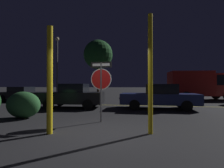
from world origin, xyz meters
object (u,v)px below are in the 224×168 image
(passing_car_1, at_px, (22,94))
(street_lamp, at_px, (57,60))
(hedge_bush_1, at_px, (23,105))
(passing_car_3, at_px, (159,97))
(yellow_pole_right, at_px, (150,74))
(delivery_truck, at_px, (203,84))
(stop_sign, at_px, (101,80))
(yellow_pole_left, at_px, (50,80))
(tree_0, at_px, (98,55))
(passing_car_2, at_px, (73,96))

(passing_car_1, height_order, street_lamp, street_lamp)
(hedge_bush_1, distance_m, passing_car_3, 7.34)
(yellow_pole_right, height_order, delivery_truck, yellow_pole_right)
(stop_sign, height_order, passing_car_3, stop_sign)
(yellow_pole_left, distance_m, street_lamp, 15.35)
(tree_0, bearing_deg, hedge_bush_1, -88.25)
(passing_car_3, height_order, street_lamp, street_lamp)
(passing_car_1, bearing_deg, yellow_pole_right, 52.02)
(passing_car_1, xyz_separation_m, tree_0, (4.72, 8.61, 4.82))
(passing_car_1, bearing_deg, hedge_bush_1, 38.13)
(yellow_pole_left, bearing_deg, passing_car_1, 129.65)
(yellow_pole_left, bearing_deg, street_lamp, 115.77)
(stop_sign, xyz_separation_m, yellow_pole_left, (-1.12, -1.85, -0.06))
(stop_sign, xyz_separation_m, hedge_bush_1, (-3.49, 0.26, -1.07))
(hedge_bush_1, height_order, passing_car_3, passing_car_3)
(yellow_pole_left, bearing_deg, hedge_bush_1, 138.42)
(passing_car_1, bearing_deg, tree_0, 152.92)
(yellow_pole_left, bearing_deg, yellow_pole_right, 9.00)
(passing_car_1, xyz_separation_m, passing_car_3, (11.32, -2.99, 0.08))
(delivery_truck, bearing_deg, street_lamp, -93.75)
(hedge_bush_1, relative_size, passing_car_3, 0.32)
(stop_sign, height_order, street_lamp, street_lamp)
(street_lamp, bearing_deg, passing_car_3, -35.87)
(stop_sign, relative_size, hedge_bush_1, 1.56)
(yellow_pole_right, relative_size, tree_0, 0.47)
(stop_sign, relative_size, passing_car_2, 0.58)
(yellow_pole_left, relative_size, hedge_bush_1, 2.11)
(stop_sign, relative_size, passing_car_3, 0.50)
(stop_sign, bearing_deg, yellow_pole_left, -118.43)
(passing_car_1, relative_size, passing_car_3, 0.92)
(yellow_pole_left, bearing_deg, delivery_truck, 57.29)
(passing_car_2, relative_size, street_lamp, 0.58)
(delivery_truck, bearing_deg, hedge_bush_1, -48.00)
(passing_car_2, bearing_deg, tree_0, 2.67)
(hedge_bush_1, relative_size, passing_car_2, 0.37)
(hedge_bush_1, distance_m, passing_car_1, 8.74)
(hedge_bush_1, distance_m, street_lamp, 12.79)
(hedge_bush_1, relative_size, street_lamp, 0.22)
(delivery_truck, bearing_deg, passing_car_3, -37.76)
(passing_car_1, height_order, passing_car_2, passing_car_2)
(yellow_pole_left, height_order, yellow_pole_right, yellow_pole_right)
(passing_car_3, bearing_deg, hedge_bush_1, 125.01)
(passing_car_1, relative_size, tree_0, 0.57)
(stop_sign, xyz_separation_m, passing_car_3, (2.63, 4.29, -0.90))
(stop_sign, distance_m, passing_car_3, 5.12)
(passing_car_3, height_order, tree_0, tree_0)
(stop_sign, distance_m, delivery_truck, 14.11)
(passing_car_1, bearing_deg, street_lamp, 169.05)
(passing_car_2, xyz_separation_m, passing_car_3, (5.33, 0.35, -0.01))
(yellow_pole_right, relative_size, passing_car_3, 0.75)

